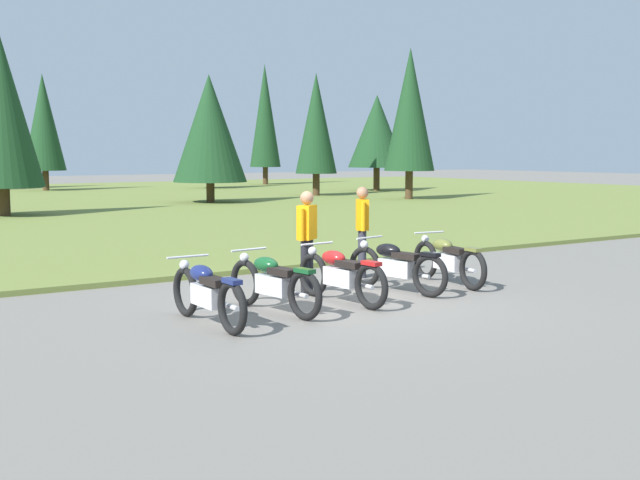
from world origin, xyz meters
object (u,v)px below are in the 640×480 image
(motorcycle_british_green, at_px, (273,282))
(motorcycle_olive, at_px, (448,259))
(motorcycle_black, at_px, (396,266))
(rider_checking_bike, at_px, (307,235))
(motorcycle_navy, at_px, (207,293))
(rider_with_back_turned, at_px, (362,226))
(motorcycle_red, at_px, (340,274))

(motorcycle_british_green, distance_m, motorcycle_olive, 3.80)
(motorcycle_british_green, height_order, motorcycle_olive, same)
(motorcycle_black, bearing_deg, rider_checking_bike, 148.93)
(motorcycle_british_green, bearing_deg, rider_checking_bike, 41.17)
(motorcycle_olive, relative_size, rider_checking_bike, 1.26)
(motorcycle_navy, xyz_separation_m, rider_with_back_turned, (4.15, 2.18, 0.51))
(rider_with_back_turned, height_order, rider_checking_bike, same)
(motorcycle_red, distance_m, rider_checking_bike, 1.16)
(rider_with_back_turned, distance_m, rider_checking_bike, 1.89)
(motorcycle_navy, height_order, motorcycle_black, same)
(motorcycle_olive, xyz_separation_m, rider_with_back_turned, (-0.78, 1.47, 0.51))
(rider_with_back_turned, bearing_deg, motorcycle_navy, -152.32)
(motorcycle_british_green, bearing_deg, motorcycle_black, 8.21)
(motorcycle_navy, relative_size, motorcycle_olive, 1.00)
(motorcycle_navy, xyz_separation_m, motorcycle_british_green, (1.15, 0.25, 0.00))
(rider_checking_bike, bearing_deg, motorcycle_red, -92.72)
(motorcycle_navy, relative_size, rider_checking_bike, 1.26)
(rider_with_back_turned, xyz_separation_m, rider_checking_bike, (-1.71, -0.81, 0.00))
(motorcycle_british_green, bearing_deg, motorcycle_red, 3.91)
(motorcycle_olive, relative_size, rider_with_back_turned, 1.26)
(motorcycle_navy, distance_m, motorcycle_olive, 4.98)
(motorcycle_british_green, relative_size, motorcycle_olive, 1.00)
(motorcycle_red, xyz_separation_m, rider_with_back_turned, (1.76, 1.84, 0.51))
(motorcycle_red, bearing_deg, motorcycle_olive, 8.39)
(rider_with_back_turned, bearing_deg, motorcycle_british_green, -147.22)
(motorcycle_navy, height_order, rider_with_back_turned, rider_with_back_turned)
(motorcycle_black, distance_m, rider_checking_bike, 1.55)
(motorcycle_navy, xyz_separation_m, motorcycle_black, (3.69, 0.61, 0.00))
(motorcycle_red, xyz_separation_m, motorcycle_olive, (2.54, 0.37, 0.00))
(motorcycle_british_green, height_order, motorcycle_black, same)
(motorcycle_navy, relative_size, rider_with_back_turned, 1.26)
(motorcycle_british_green, distance_m, motorcycle_black, 2.56)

